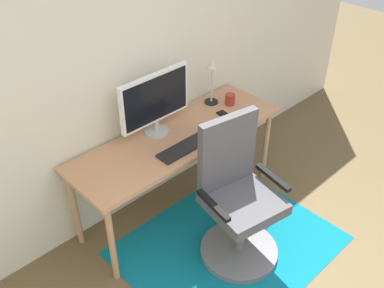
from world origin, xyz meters
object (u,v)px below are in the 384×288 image
at_px(monitor, 155,100).
at_px(computer_mouse, 213,131).
at_px(coffee_cup, 230,99).
at_px(desk_lamp, 212,78).
at_px(cell_phone, 225,115).
at_px(keyboard, 185,147).
at_px(office_chair, 237,206).
at_px(desk, 178,143).

xyz_separation_m(monitor, computer_mouse, (0.29, -0.30, -0.26)).
relative_size(coffee_cup, desk_lamp, 0.24).
bearing_deg(computer_mouse, monitor, 134.34).
bearing_deg(cell_phone, coffee_cup, 39.22).
xyz_separation_m(monitor, desk_lamp, (0.60, 0.02, -0.05)).
distance_m(keyboard, desk_lamp, 0.70).
relative_size(monitor, computer_mouse, 5.70).
distance_m(coffee_cup, cell_phone, 0.19).
relative_size(computer_mouse, office_chair, 0.10).
xyz_separation_m(coffee_cup, desk_lamp, (-0.09, 0.12, 0.18)).
xyz_separation_m(desk, computer_mouse, (0.21, -0.16, 0.09)).
height_order(keyboard, office_chair, office_chair).
relative_size(cell_phone, office_chair, 0.13).
bearing_deg(coffee_cup, desk_lamp, 126.24).
bearing_deg(desk_lamp, computer_mouse, -133.90).
bearing_deg(coffee_cup, computer_mouse, -153.73).
bearing_deg(coffee_cup, office_chair, -133.57).
xyz_separation_m(computer_mouse, cell_phone, (0.24, 0.10, -0.01)).
height_order(desk, cell_phone, cell_phone).
relative_size(computer_mouse, coffee_cup, 1.15).
xyz_separation_m(monitor, cell_phone, (0.53, -0.19, -0.27)).
bearing_deg(desk_lamp, cell_phone, -107.99).
bearing_deg(office_chair, desk, 98.70).
bearing_deg(keyboard, coffee_cup, 15.79).
distance_m(desk, office_chair, 0.65).
bearing_deg(cell_phone, monitor, 169.22).
height_order(keyboard, computer_mouse, computer_mouse).
distance_m(desk, monitor, 0.38).
distance_m(desk, cell_phone, 0.45).
distance_m(keyboard, computer_mouse, 0.28).
relative_size(keyboard, office_chair, 0.40).
distance_m(computer_mouse, coffee_cup, 0.44).
xyz_separation_m(keyboard, cell_phone, (0.52, 0.10, -0.00)).
bearing_deg(office_chair, computer_mouse, 74.32).
bearing_deg(keyboard, office_chair, -82.79).
bearing_deg(computer_mouse, coffee_cup, 26.27).
height_order(monitor, cell_phone, monitor).
bearing_deg(desk, monitor, 121.29).
bearing_deg(desk, cell_phone, -6.74).
height_order(cell_phone, desk_lamp, desk_lamp).
xyz_separation_m(computer_mouse, office_chair, (-0.22, -0.46, -0.29)).
height_order(monitor, computer_mouse, monitor).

